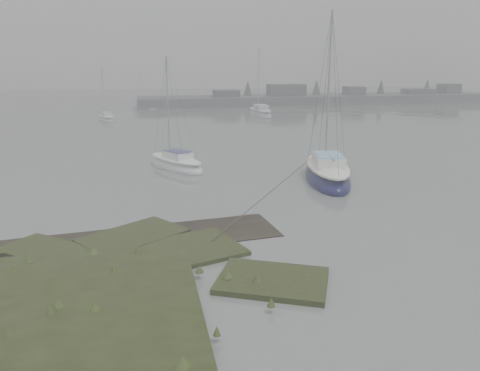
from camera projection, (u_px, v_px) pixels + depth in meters
name	position (u px, v px, depth m)	size (l,w,h in m)	color
ground	(180.00, 138.00, 43.98)	(160.00, 160.00, 0.00)	slate
far_shoreline	(323.00, 98.00, 79.23)	(60.00, 8.00, 4.15)	#4C4F51
sailboat_main	(327.00, 175.00, 28.33)	(4.11, 7.93, 10.68)	#0D0C39
sailboat_white	(176.00, 165.00, 31.45)	(4.37, 5.81, 7.94)	silver
sailboat_far_a	(107.00, 119.00, 56.36)	(2.99, 5.03, 6.75)	silver
sailboat_far_b	(260.00, 114.00, 61.42)	(2.68, 6.87, 9.50)	#9EA1A7
sailboat_far_c	(146.00, 107.00, 70.59)	(4.45, 2.22, 6.01)	#AEB5B9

